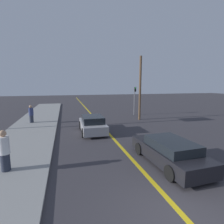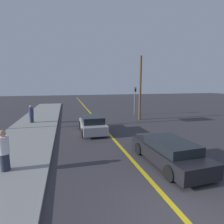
{
  "view_description": "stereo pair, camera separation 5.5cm",
  "coord_description": "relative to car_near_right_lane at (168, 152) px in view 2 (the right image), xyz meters",
  "views": [
    {
      "loc": [
        -3.22,
        -3.67,
        3.82
      ],
      "look_at": [
        0.79,
        11.14,
        1.38
      ],
      "focal_mm": 28.0,
      "sensor_mm": 36.0,
      "label": 1
    },
    {
      "loc": [
        -3.16,
        -3.68,
        3.82
      ],
      "look_at": [
        0.79,
        11.14,
        1.38
      ],
      "focal_mm": 28.0,
      "sensor_mm": 36.0,
      "label": 2
    }
  ],
  "objects": [
    {
      "name": "ground_plane",
      "position": [
        -1.53,
        -3.33,
        -0.61
      ],
      "size": [
        120.0,
        120.0,
        0.0
      ],
      "primitive_type": "plane",
      "color": "#38353A"
    },
    {
      "name": "road_center_line",
      "position": [
        -1.53,
        14.67,
        -0.61
      ],
      "size": [
        0.2,
        60.0,
        0.01
      ],
      "color": "gold",
      "rests_on": "ground_plane"
    },
    {
      "name": "sidewalk_left",
      "position": [
        -7.53,
        12.51,
        -0.55
      ],
      "size": [
        3.97,
        31.69,
        0.13
      ],
      "color": "gray",
      "rests_on": "ground_plane"
    },
    {
      "name": "car_near_right_lane",
      "position": [
        0.0,
        0.0,
        0.0
      ],
      "size": [
        2.06,
        4.56,
        1.23
      ],
      "rotation": [
        0.0,
        0.0,
        0.04
      ],
      "color": "black",
      "rests_on": "ground_plane"
    },
    {
      "name": "car_ahead_center",
      "position": [
        -2.69,
        6.54,
        0.04
      ],
      "size": [
        1.94,
        4.04,
        1.35
      ],
      "rotation": [
        0.0,
        0.0,
        -0.01
      ],
      "color": "#9E9EA3",
      "rests_on": "ground_plane"
    },
    {
      "name": "pedestrian_near_curb",
      "position": [
        -7.32,
        1.01,
        0.41
      ],
      "size": [
        0.44,
        0.44,
        1.8
      ],
      "color": "#282D3D",
      "rests_on": "sidewalk_left"
    },
    {
      "name": "pedestrian_mid_group",
      "position": [
        -7.96,
        11.12,
        0.36
      ],
      "size": [
        0.43,
        0.43,
        1.71
      ],
      "color": "#282D3D",
      "rests_on": "sidewalk_left"
    },
    {
      "name": "traffic_light",
      "position": [
        3.6,
        13.1,
        1.56
      ],
      "size": [
        0.18,
        0.4,
        3.48
      ],
      "color": "slate",
      "rests_on": "ground_plane"
    },
    {
      "name": "utility_pole",
      "position": [
        3.04,
        10.3,
        2.76
      ],
      "size": [
        0.24,
        0.24,
        6.74
      ],
      "color": "brown",
      "rests_on": "ground_plane"
    }
  ]
}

